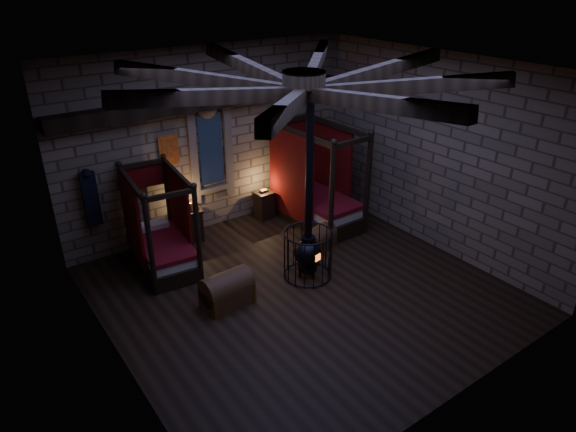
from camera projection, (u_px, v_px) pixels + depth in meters
room at (300, 97)px, 8.40m from camera, size 7.02×7.02×4.29m
bed_left at (162, 244)px, 10.61m from camera, size 1.22×2.04×2.02m
bed_right at (316, 199)px, 12.44m from camera, size 1.26×2.31×2.38m
trunk_left at (227, 290)px, 9.45m from camera, size 0.94×0.63×0.67m
trunk_right at (320, 238)px, 11.37m from camera, size 0.83×0.65×0.54m
nightstand_left at (192, 225)px, 11.63m from camera, size 0.53×0.51×0.93m
nightstand_right at (264, 205)px, 12.69m from camera, size 0.45×0.43×0.75m
stove at (308, 250)px, 10.16m from camera, size 0.98×0.98×4.05m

